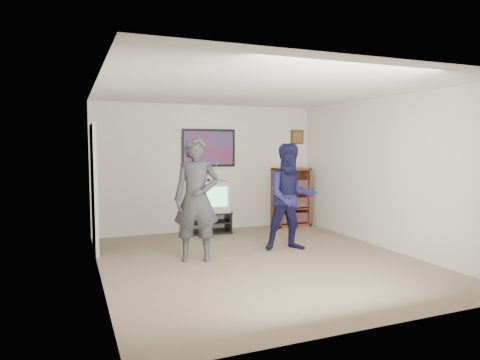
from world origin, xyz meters
TOP-DOWN VIEW (x-y plane):
  - room_shell at (0.00, 0.35)m, footprint 4.51×5.00m
  - media_stand at (-0.08, 2.23)m, footprint 0.87×0.53m
  - crt_television at (-0.09, 2.23)m, footprint 0.74×0.63m
  - bookshelf at (1.75, 2.28)m, footprint 0.74×0.43m
  - table_lamp at (1.67, 2.31)m, footprint 0.20×0.20m
  - person_tall at (-0.85, 0.41)m, footprint 0.78×0.63m
  - person_short at (0.74, 0.45)m, footprint 0.97×0.82m
  - controller_left at (-0.89, 0.61)m, footprint 0.05×0.12m
  - controller_right at (0.80, 0.68)m, footprint 0.07×0.11m
  - poster at (0.00, 2.48)m, footprint 1.10×0.03m
  - air_vent at (-0.55, 2.48)m, footprint 0.28×0.02m
  - small_picture at (2.00, 2.48)m, footprint 0.30×0.03m
  - doorway at (-2.23, 1.60)m, footprint 0.03×0.85m

SIDE VIEW (x-z plane):
  - media_stand at x=-0.08m, z-range 0.00..0.42m
  - bookshelf at x=1.75m, z-range 0.00..1.22m
  - crt_television at x=-0.09m, z-range 0.42..1.02m
  - person_short at x=0.74m, z-range 0.00..1.74m
  - person_tall at x=-0.85m, z-range 0.00..1.83m
  - doorway at x=-2.23m, z-range 0.00..2.00m
  - controller_right at x=0.80m, z-range 0.99..1.02m
  - room_shell at x=0.00m, z-range 0.00..2.50m
  - controller_left at x=-0.89m, z-range 1.28..1.32m
  - table_lamp at x=1.67m, z-range 1.22..1.55m
  - poster at x=0.00m, z-range 1.27..2.02m
  - small_picture at x=2.00m, z-range 1.73..2.03m
  - air_vent at x=-0.55m, z-range 1.88..2.02m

